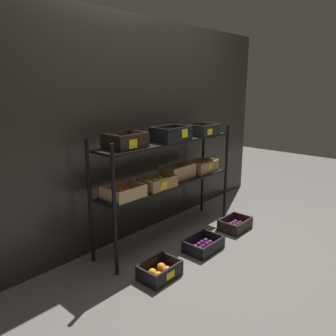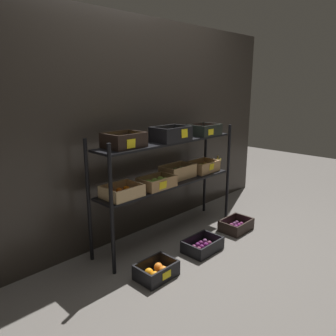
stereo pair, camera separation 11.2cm
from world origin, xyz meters
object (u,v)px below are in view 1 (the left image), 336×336
Objects in this scene: crate_ground_orange at (160,272)px; crate_ground_plum at (203,246)px; crate_ground_center_plum at (235,225)px; display_rack at (169,163)px.

crate_ground_orange reaches higher than crate_ground_plum.
crate_ground_center_plum is (1.20, 0.02, -0.01)m from crate_ground_orange.
display_rack is 0.85m from crate_ground_plum.
crate_ground_plum is 0.60m from crate_ground_center_plum.
crate_ground_orange is (-0.62, -0.45, -0.72)m from display_rack.
crate_ground_plum is at bearing -92.37° from display_rack.
crate_ground_orange is 0.95× the size of crate_ground_center_plum.
crate_ground_orange is 1.20m from crate_ground_center_plum.
crate_ground_orange is at bearing -179.56° from crate_ground_plum.
crate_ground_plum is (0.60, 0.00, -0.01)m from crate_ground_orange.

